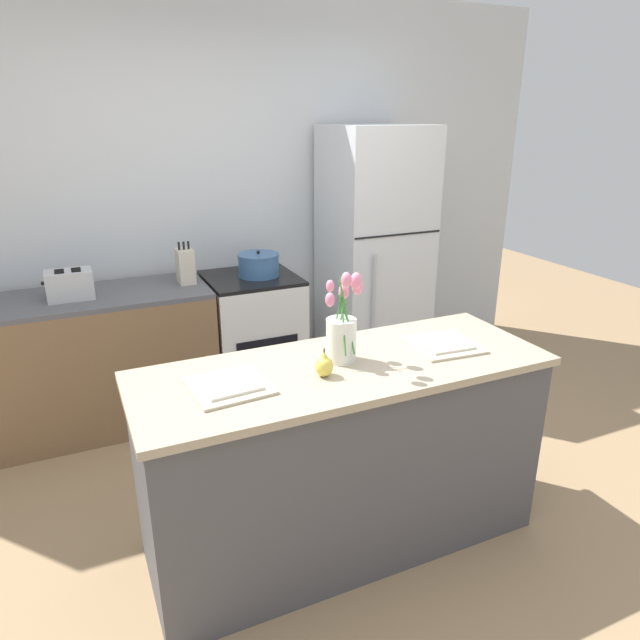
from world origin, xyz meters
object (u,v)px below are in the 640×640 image
at_px(flower_vase, 342,330).
at_px(plate_setting_right, 443,344).
at_px(pear_figurine, 324,365).
at_px(cooking_pot, 259,265).
at_px(plate_setting_left, 229,385).
at_px(toaster, 70,285).
at_px(knife_block, 185,266).
at_px(refrigerator, 374,256).
at_px(stove_range, 253,337).

height_order(flower_vase, plate_setting_right, flower_vase).
xyz_separation_m(pear_figurine, cooking_pot, (0.28, 1.65, 0.00)).
relative_size(plate_setting_left, toaster, 1.14).
xyz_separation_m(flower_vase, knife_block, (-0.34, 1.58, -0.06)).
relative_size(refrigerator, toaster, 6.59).
bearing_deg(knife_block, plate_setting_right, -62.86).
xyz_separation_m(plate_setting_left, cooking_pot, (0.66, 1.59, 0.04)).
xyz_separation_m(plate_setting_right, knife_block, (-0.83, 1.63, 0.07)).
bearing_deg(flower_vase, knife_block, 102.05).
relative_size(plate_setting_left, knife_block, 1.18).
relative_size(pear_figurine, toaster, 0.44).
height_order(stove_range, plate_setting_left, plate_setting_left).
distance_m(plate_setting_right, knife_block, 1.83).
relative_size(flower_vase, pear_figurine, 3.46).
distance_m(plate_setting_left, cooking_pot, 1.73).
bearing_deg(toaster, plate_setting_left, -71.95).
bearing_deg(pear_figurine, plate_setting_right, 5.43).
distance_m(refrigerator, plate_setting_left, 2.24).
relative_size(stove_range, cooking_pot, 3.15).
bearing_deg(plate_setting_left, refrigerator, 45.87).
bearing_deg(toaster, stove_range, 1.44).
bearing_deg(toaster, refrigerator, 0.80).
xyz_separation_m(plate_setting_left, plate_setting_right, (1.01, 0.00, 0.00)).
bearing_deg(cooking_pot, pear_figurine, -99.59).
distance_m(pear_figurine, toaster, 1.87).
xyz_separation_m(pear_figurine, plate_setting_right, (0.63, 0.06, -0.04)).
bearing_deg(flower_vase, toaster, 124.02).
bearing_deg(pear_figurine, flower_vase, 39.00).
xyz_separation_m(pear_figurine, plate_setting_left, (-0.38, 0.06, -0.04)).
distance_m(pear_figurine, plate_setting_left, 0.39).
bearing_deg(refrigerator, flower_vase, -123.76).
bearing_deg(cooking_pot, knife_block, 175.94).
distance_m(stove_range, toaster, 1.24).
distance_m(refrigerator, plate_setting_right, 1.69).
relative_size(refrigerator, plate_setting_left, 5.77).
distance_m(stove_range, plate_setting_right, 1.72).
bearing_deg(cooking_pot, toaster, -179.12).
height_order(flower_vase, knife_block, flower_vase).
xyz_separation_m(pear_figurine, toaster, (-0.90, 1.64, 0.01)).
distance_m(flower_vase, toaster, 1.84).
height_order(refrigerator, toaster, refrigerator).
distance_m(plate_setting_left, toaster, 1.66).
bearing_deg(knife_block, stove_range, -3.23).
height_order(refrigerator, cooking_pot, refrigerator).
bearing_deg(cooking_pot, stove_range, 169.51).
distance_m(flower_vase, cooking_pot, 1.55).
relative_size(refrigerator, knife_block, 6.83).
bearing_deg(stove_range, cooking_pot, -10.49).
relative_size(stove_range, refrigerator, 0.48).
bearing_deg(cooking_pot, flower_vase, -95.35).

